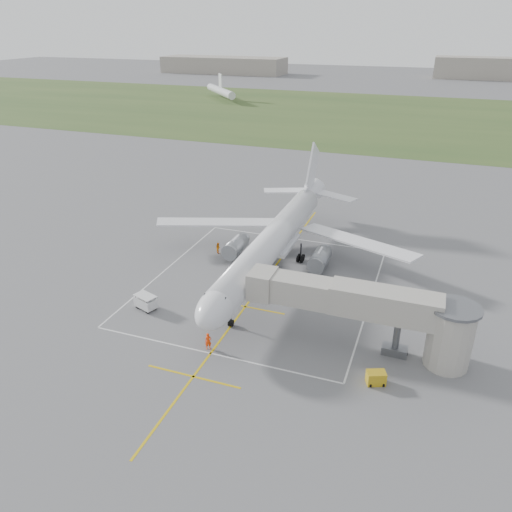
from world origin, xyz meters
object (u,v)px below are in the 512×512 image
(airliner, at_px, (274,240))
(baggage_cart, at_px, (146,302))
(gpu_unit, at_px, (376,378))
(ramp_worker_wing, at_px, (218,248))
(ramp_worker_nose, at_px, (208,341))
(jet_bridge, at_px, (377,311))

(airliner, xyz_separation_m, baggage_cart, (-11.01, -15.30, -3.46))
(gpu_unit, distance_m, ramp_worker_wing, 34.20)
(gpu_unit, relative_size, ramp_worker_nose, 1.10)
(gpu_unit, xyz_separation_m, ramp_worker_nose, (-17.36, -0.43, 0.29))
(gpu_unit, bearing_deg, ramp_worker_nose, 159.00)
(jet_bridge, relative_size, baggage_cart, 7.78)
(jet_bridge, distance_m, ramp_worker_wing, 30.34)
(gpu_unit, bearing_deg, ramp_worker_wing, 117.63)
(jet_bridge, xyz_separation_m, ramp_worker_nose, (-16.26, -5.83, -3.80))
(airliner, height_order, baggage_cart, airliner)
(baggage_cart, bearing_deg, airliner, 73.69)
(gpu_unit, height_order, ramp_worker_wing, ramp_worker_wing)
(gpu_unit, xyz_separation_m, ramp_worker_wing, (-26.22, 21.96, 0.17))
(jet_bridge, bearing_deg, baggage_cart, -177.75)
(ramp_worker_wing, bearing_deg, jet_bridge, -174.76)
(airliner, distance_m, baggage_cart, 19.17)
(ramp_worker_nose, relative_size, ramp_worker_wing, 1.14)
(ramp_worker_nose, bearing_deg, ramp_worker_wing, 77.80)
(ramp_worker_nose, xyz_separation_m, ramp_worker_wing, (-8.86, 22.39, -0.12))
(gpu_unit, relative_size, baggage_cart, 0.69)
(gpu_unit, bearing_deg, jet_bridge, 79.09)
(airliner, relative_size, ramp_worker_nose, 24.85)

